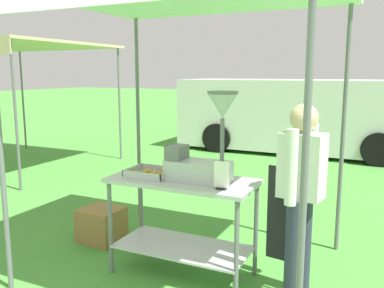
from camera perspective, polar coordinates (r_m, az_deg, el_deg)
The scene contains 10 objects.
ground_plane at distance 8.71m, azimuth 12.53°, elevation -2.71°, with size 70.00×70.00×0.00m, color #478E38.
stall_canopy at distance 3.74m, azimuth -0.71°, elevation 18.97°, with size 2.65×2.27×2.55m.
donut_cart at distance 3.79m, azimuth -1.32°, elevation -8.43°, with size 1.33×0.62×0.91m.
donut_tray at distance 3.82m, azimuth -5.52°, elevation -4.12°, with size 0.40×0.33×0.07m.
donut_fryer at distance 3.57m, azimuth 1.62°, elevation -0.87°, with size 0.63×0.28×0.79m.
menu_sign at distance 3.38m, azimuth 4.08°, elevation -4.63°, with size 0.13×0.05×0.23m.
vendor at distance 3.45m, azimuth 14.62°, elevation -6.40°, with size 0.46×0.54×1.61m.
supply_crate at distance 4.78m, azimuth -12.33°, elevation -10.79°, with size 0.45×0.42×0.37m.
van_white at distance 10.11m, azimuth 14.82°, elevation 3.94°, with size 5.62×2.11×1.69m.
neighbour_tent at distance 8.89m, azimuth -23.30°, elevation 12.08°, with size 3.03×2.94×2.40m.
Camera 1 is at (1.88, -2.31, 1.84)m, focal length 38.79 mm.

